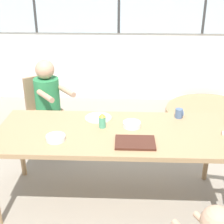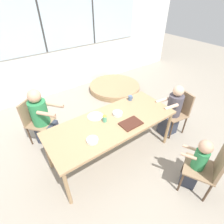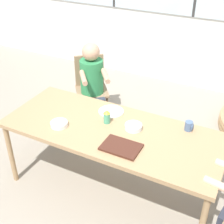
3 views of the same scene
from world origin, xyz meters
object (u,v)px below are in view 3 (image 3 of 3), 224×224
object	(u,v)px
chair_for_man_blue_shirt	(91,82)
coffee_mug	(189,126)
person_man_blue_shirt	(93,88)
bowl_white_shallow	(59,124)
bowl_cereal	(133,127)
sippy_cup	(107,116)

from	to	relation	value
chair_for_man_blue_shirt	coffee_mug	xyz separation A→B (m)	(1.51, -0.81, 0.27)
chair_for_man_blue_shirt	person_man_blue_shirt	distance (m)	0.16
coffee_mug	bowl_white_shallow	world-z (taller)	coffee_mug
bowl_cereal	chair_for_man_blue_shirt	bearing A→B (deg)	136.16
sippy_cup	chair_for_man_blue_shirt	bearing A→B (deg)	127.56
bowl_white_shallow	bowl_cereal	size ratio (longest dim) A/B	1.01
person_man_blue_shirt	sippy_cup	xyz separation A→B (m)	(0.70, -0.91, 0.30)
chair_for_man_blue_shirt	bowl_white_shallow	bearing A→B (deg)	69.97
person_man_blue_shirt	bowl_white_shallow	world-z (taller)	person_man_blue_shirt
sippy_cup	bowl_white_shallow	bearing A→B (deg)	-145.90
person_man_blue_shirt	bowl_white_shallow	xyz separation A→B (m)	(0.33, -1.16, 0.26)
person_man_blue_shirt	coffee_mug	world-z (taller)	person_man_blue_shirt
coffee_mug	sippy_cup	bearing A→B (deg)	-161.84
bowl_cereal	coffee_mug	bearing A→B (deg)	25.17
bowl_white_shallow	bowl_cereal	bearing A→B (deg)	23.26
coffee_mug	bowl_cereal	size ratio (longest dim) A/B	0.56
person_man_blue_shirt	bowl_cereal	size ratio (longest dim) A/B	6.98
sippy_cup	bowl_cereal	distance (m)	0.27
sippy_cup	bowl_white_shallow	world-z (taller)	sippy_cup
chair_for_man_blue_shirt	coffee_mug	distance (m)	1.73
coffee_mug	bowl_white_shallow	bearing A→B (deg)	-155.94
chair_for_man_blue_shirt	sippy_cup	size ratio (longest dim) A/B	6.24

